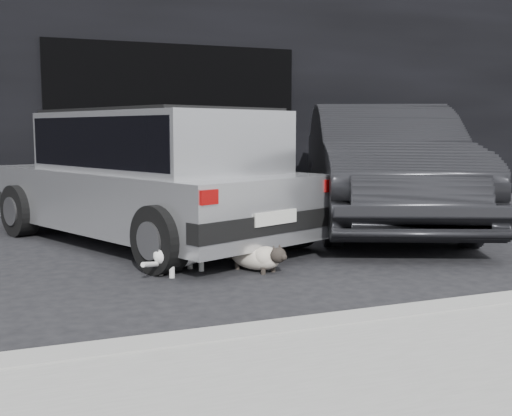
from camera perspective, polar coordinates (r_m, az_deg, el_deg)
name	(u,v)px	position (r m, az deg, el deg)	size (l,w,h in m)	color
ground	(184,261)	(6.33, -6.44, -4.67)	(80.00, 80.00, 0.00)	black
building_facade	(146,63)	(12.32, -9.71, 12.60)	(34.00, 4.00, 5.00)	black
garage_opening	(176,128)	(10.31, -7.16, 7.08)	(4.00, 0.10, 2.60)	black
curb	(436,314)	(4.46, 15.74, -9.08)	(18.00, 0.25, 0.12)	gray
silver_hatchback	(152,171)	(7.27, -9.20, 3.29)	(3.21, 4.43, 1.49)	silver
second_car	(382,166)	(8.48, 11.13, 3.67)	(1.70, 4.87, 1.61)	black
cat_siamese	(259,258)	(5.80, 0.27, -4.44)	(0.49, 0.72, 0.28)	beige
cat_white	(185,250)	(5.78, -6.37, -3.75)	(0.79, 0.55, 0.42)	white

